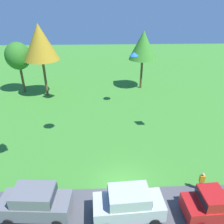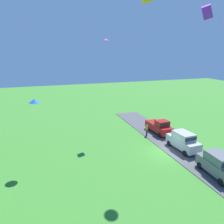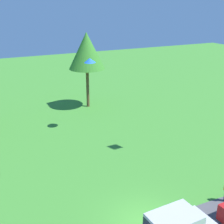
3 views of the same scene
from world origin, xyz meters
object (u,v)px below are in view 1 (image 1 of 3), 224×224
Objects in this scene: car_suv_far_end at (129,203)px; kite_delta_near_flag at (134,54)px; person_watching_sky at (201,182)px; tree_right_of_center at (40,42)px; car_suv_near_entrance at (35,202)px; tree_left_of_center at (18,56)px; tree_far_right at (143,45)px; car_pickup_by_flagpole at (219,204)px.

kite_delta_near_flag is (2.30, 17.05, 5.79)m from car_suv_far_end.
car_suv_far_end reaches higher than person_watching_sky.
person_watching_sky is 25.88m from tree_right_of_center.
car_suv_near_entrance is at bearing -171.88° from person_watching_sky.
kite_delta_near_flag is at bearing -19.19° from tree_right_of_center.
kite_delta_near_flag is at bearing 63.29° from car_suv_near_entrance.
car_suv_near_entrance is at bearing -116.71° from kite_delta_near_flag.
person_watching_sky is at bearing -46.52° from tree_left_of_center.
tree_left_of_center is (-19.66, 20.74, 4.76)m from person_watching_sky.
tree_right_of_center is at bearing -170.08° from tree_far_right.
kite_delta_near_flag is (-2.32, -6.86, 0.26)m from tree_far_right.
person_watching_sky is 16.59m from kite_delta_near_flag.
tree_left_of_center is at bearing -176.53° from tree_far_right.
car_pickup_by_flagpole is 0.49× the size of tree_right_of_center.
tree_right_of_center is 13.10m from kite_delta_near_flag.
car_suv_near_entrance is 0.93× the size of car_pickup_by_flagpole.
tree_left_of_center is 0.75× the size of tree_right_of_center.
tree_right_of_center is (-16.00, 21.54, 6.71)m from car_pickup_by_flagpole.
tree_far_right reaches higher than tree_left_of_center.
car_suv_near_entrance and car_suv_far_end have the same top height.
tree_far_right is at bearing 93.15° from car_pickup_by_flagpole.
tree_far_right is (-1.12, 21.86, 5.95)m from person_watching_sky.
kite_delta_near_flag is (12.35, -4.30, -0.73)m from tree_right_of_center.
tree_left_of_center is 6.85× the size of kite_delta_near_flag.
tree_left_of_center is 4.67m from tree_right_of_center.
tree_left_of_center is 17.26m from kite_delta_near_flag.
tree_right_of_center is (-3.95, 20.98, 6.52)m from car_suv_near_entrance.
tree_right_of_center is at bearing -20.43° from tree_left_of_center.
tree_right_of_center is at bearing 100.67° from car_suv_near_entrance.
tree_right_of_center reaches higher than tree_far_right.
car_suv_near_entrance reaches higher than person_watching_sky.
tree_left_of_center reaches higher than car_pickup_by_flagpole.
tree_far_right is at bearing 3.47° from tree_left_of_center.
car_suv_near_entrance is at bearing -114.48° from tree_far_right.
car_pickup_by_flagpole reaches higher than person_watching_sky.
car_suv_near_entrance is 19.56m from kite_delta_near_flag.
kite_delta_near_flag is (16.22, -5.74, 1.45)m from tree_left_of_center.
car_suv_near_entrance is 0.46× the size of tree_right_of_center.
person_watching_sky is 1.53× the size of kite_delta_near_flag.
car_pickup_by_flagpole is (5.95, -0.19, -0.19)m from car_suv_far_end.
kite_delta_near_flag is at bearing -19.49° from tree_left_of_center.
car_suv_near_entrance is 0.62× the size of tree_left_of_center.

